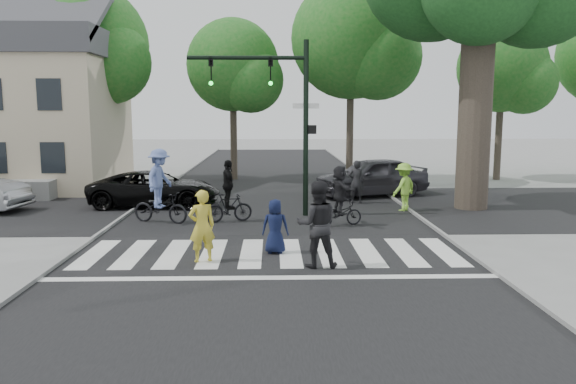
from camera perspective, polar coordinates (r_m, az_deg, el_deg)
name	(u,v)px	position (r m, az deg, el deg)	size (l,w,h in m)	color
ground	(271,263)	(13.59, -1.77, -7.26)	(120.00, 120.00, 0.00)	gray
road_stem	(271,222)	(18.45, -1.73, -3.10)	(10.00, 70.00, 0.01)	black
road_cross	(271,207)	(21.40, -1.71, -1.52)	(70.00, 10.00, 0.01)	black
curb_left	(116,222)	(19.14, -17.05, -2.91)	(0.10, 70.00, 0.10)	gray
curb_right	(424,220)	(19.11, 13.61, -2.80)	(0.10, 70.00, 0.10)	gray
crosswalk	(271,256)	(14.23, -1.76, -6.52)	(10.00, 3.85, 0.01)	silver
traffic_signal	(281,103)	(19.30, -0.71, 9.04)	(4.45, 0.29, 6.00)	black
bg_tree_1	(94,49)	(30.04, -19.08, 13.57)	(6.09, 5.80, 9.80)	brown
bg_tree_2	(237,69)	(29.84, -5.18, 12.34)	(5.04, 4.80, 8.40)	brown
bg_tree_3	(358,43)	(28.87, 7.13, 14.77)	(6.30, 6.00, 10.20)	brown
bg_tree_4	(508,72)	(31.72, 21.43, 11.30)	(4.83, 4.60, 8.15)	brown
house	(28,107)	(29.43, -24.93, 7.81)	(8.40, 8.10, 8.82)	beige
pedestrian_woman	(202,226)	(13.69, -8.74, -3.44)	(0.64, 0.42, 1.77)	gold
pedestrian_child	(275,226)	(14.37, -1.31, -3.51)	(0.69, 0.45, 1.41)	#0E1533
pedestrian_adult	(317,224)	(13.07, 2.95, -3.30)	(0.99, 0.77, 2.04)	black
cyclist_left	(160,191)	(18.70, -12.87, 0.10)	(2.02, 1.41, 2.42)	black
cyclist_mid	(228,197)	(18.50, -6.07, -0.48)	(1.63, 1.03, 2.05)	black
cyclist_right	(340,199)	(17.82, 5.27, -0.73)	(1.61, 1.49, 1.93)	black
car_suv	(155,189)	(22.06, -13.35, 0.33)	(2.27, 4.91, 1.37)	black
car_grey	(371,177)	(24.33, 8.48, 1.55)	(1.98, 4.91, 1.67)	#39373D
bystander_hivis	(404,187)	(20.91, 11.69, 0.51)	(1.14, 0.65, 1.76)	#8BCE3B
bystander_dark	(356,182)	(22.29, 6.96, 1.03)	(0.63, 0.41, 1.71)	black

